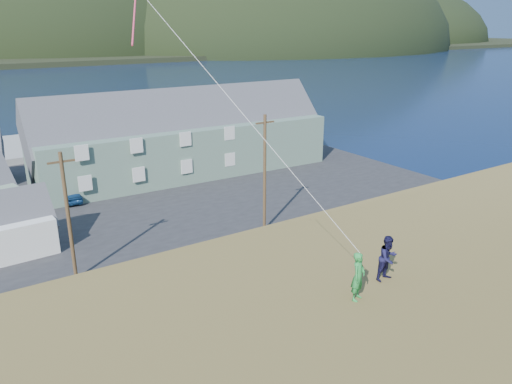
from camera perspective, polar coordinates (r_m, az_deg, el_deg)
ground at (r=33.63m, az=-16.41°, el=-9.94°), size 900.00×900.00×0.00m
grass_strip at (r=31.91m, az=-15.31°, el=-11.38°), size 110.00×8.00×0.10m
waterfront_lot at (r=48.93m, az=-22.46°, el=-1.37°), size 72.00×36.00×0.12m
far_hills at (r=311.42m, az=-26.14°, el=14.43°), size 760.00×265.00×143.00m
lodge at (r=54.54m, az=-8.20°, el=6.50°), size 31.90×9.74×11.14m
shed_white at (r=39.37m, az=-27.17°, el=-3.58°), size 7.19×4.95×5.53m
utility_poles at (r=32.44m, az=-23.79°, el=-2.74°), size 33.53×0.24×9.86m
kite_flyer_green at (r=16.53m, az=11.61°, el=-9.43°), size 0.71×0.61×1.65m
kite_flyer_navy at (r=17.96m, az=14.85°, el=-7.32°), size 0.82×0.66×1.63m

